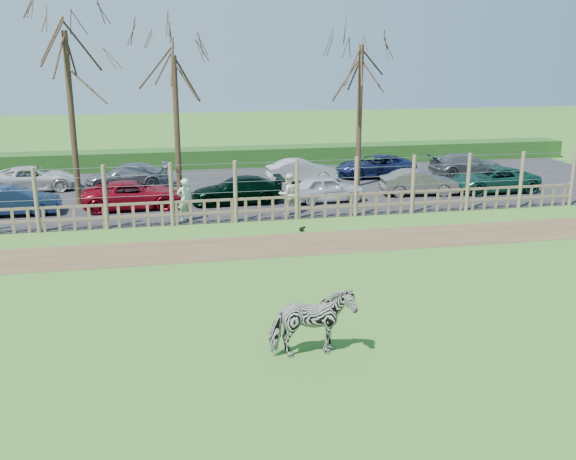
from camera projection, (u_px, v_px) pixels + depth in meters
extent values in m
plane|color=olive|center=(271.00, 292.00, 18.21)|extent=(120.00, 120.00, 0.00)
cube|color=brown|center=(249.00, 247.00, 22.46)|extent=(34.00, 2.80, 0.01)
cube|color=#232326|center=(220.00, 190.00, 31.90)|extent=(44.00, 13.00, 0.04)
cube|color=#1E4716|center=(208.00, 158.00, 38.38)|extent=(46.00, 2.00, 1.10)
cube|color=brown|center=(236.00, 212.00, 25.65)|extent=(30.00, 0.06, 0.10)
cube|color=brown|center=(236.00, 199.00, 25.52)|extent=(30.00, 0.06, 0.10)
cylinder|color=brown|center=(36.00, 200.00, 23.98)|extent=(0.16, 0.16, 2.50)
cylinder|color=brown|center=(105.00, 197.00, 24.46)|extent=(0.16, 0.16, 2.50)
cylinder|color=brown|center=(172.00, 195.00, 24.95)|extent=(0.16, 0.16, 2.50)
cylinder|color=brown|center=(235.00, 192.00, 25.44)|extent=(0.16, 0.16, 2.50)
cylinder|color=brown|center=(297.00, 189.00, 25.92)|extent=(0.16, 0.16, 2.50)
cylinder|color=brown|center=(356.00, 187.00, 26.41)|extent=(0.16, 0.16, 2.50)
cylinder|color=brown|center=(413.00, 185.00, 26.90)|extent=(0.16, 0.16, 2.50)
cylinder|color=brown|center=(468.00, 182.00, 27.39)|extent=(0.16, 0.16, 2.50)
cylinder|color=brown|center=(521.00, 180.00, 27.87)|extent=(0.16, 0.16, 2.50)
cylinder|color=brown|center=(572.00, 178.00, 28.36)|extent=(0.16, 0.16, 2.50)
cylinder|color=gray|center=(235.00, 192.00, 25.44)|extent=(30.00, 0.02, 0.02)
cylinder|color=gray|center=(235.00, 182.00, 25.33)|extent=(30.00, 0.02, 0.02)
cylinder|color=gray|center=(235.00, 172.00, 25.23)|extent=(30.00, 0.02, 0.02)
cylinder|color=gray|center=(235.00, 163.00, 25.13)|extent=(30.00, 0.02, 0.02)
cylinder|color=#3D2B1E|center=(72.00, 121.00, 27.76)|extent=(0.26, 0.26, 7.50)
cylinder|color=#3D2B1E|center=(177.00, 128.00, 29.72)|extent=(0.26, 0.26, 6.50)
cylinder|color=#3D2B1E|center=(359.00, 118.00, 31.88)|extent=(0.26, 0.26, 7.00)
imported|color=gray|center=(312.00, 323.00, 14.12)|extent=(1.91, 0.96, 1.57)
imported|color=#B5D9AC|center=(185.00, 200.00, 25.69)|extent=(0.71, 0.55, 1.72)
imported|color=#EFEBCD|center=(288.00, 194.00, 26.70)|extent=(0.96, 0.83, 1.72)
sphere|color=black|center=(301.00, 229.00, 24.43)|extent=(0.19, 0.19, 0.19)
sphere|color=black|center=(304.00, 227.00, 24.44)|extent=(0.09, 0.09, 0.09)
imported|color=#142446|center=(14.00, 201.00, 26.63)|extent=(3.66, 1.33, 1.20)
imported|color=maroon|center=(133.00, 195.00, 27.83)|extent=(4.41, 2.20, 1.20)
imported|color=black|center=(237.00, 190.00, 28.79)|extent=(4.14, 1.69, 1.20)
imported|color=silver|center=(327.00, 189.00, 29.14)|extent=(3.63, 1.71, 1.20)
imported|color=#5F5A59|center=(419.00, 182.00, 30.54)|extent=(3.75, 1.63, 1.20)
imported|color=#134536|center=(493.00, 180.00, 31.24)|extent=(4.33, 2.01, 1.20)
imported|color=silver|center=(33.00, 179.00, 31.49)|extent=(4.52, 2.47, 1.20)
imported|color=slate|center=(127.00, 176.00, 32.19)|extent=(4.20, 1.85, 1.20)
imported|color=silver|center=(301.00, 171.00, 33.65)|extent=(3.70, 1.43, 1.20)
imported|color=#151C45|center=(375.00, 166.00, 35.01)|extent=(4.40, 2.18, 1.20)
imported|color=#595C60|center=(466.00, 164.00, 35.54)|extent=(4.14, 1.70, 1.20)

